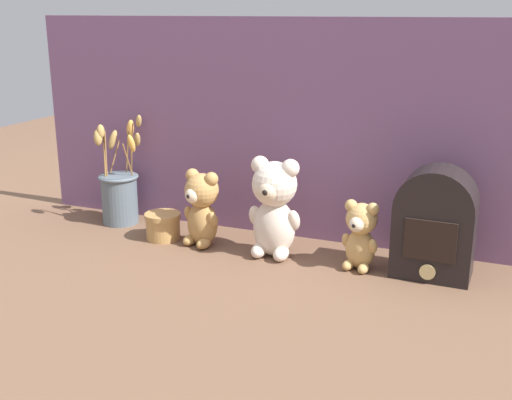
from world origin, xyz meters
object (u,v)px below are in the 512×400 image
teddy_bear_large (274,205)px  teddy_bear_small (360,234)px  decorative_tin_tall (163,226)px  flower_vase (119,192)px  vintage_radio (435,223)px  teddy_bear_medium (202,207)px

teddy_bear_large → teddy_bear_small: size_ratio=1.49×
teddy_bear_small → decorative_tin_tall: (-0.56, 0.01, -0.05)m
flower_vase → vintage_radio: (0.92, -0.05, 0.04)m
teddy_bear_medium → teddy_bear_small: (0.44, -0.01, -0.02)m
teddy_bear_large → vintage_radio: vintage_radio is taller
flower_vase → vintage_radio: bearing=-3.1°
teddy_bear_large → teddy_bear_small: (0.23, -0.01, -0.05)m
vintage_radio → decorative_tin_tall: bearing=-178.2°
teddy_bear_small → vintage_radio: size_ratio=0.65×
teddy_bear_medium → flower_vase: size_ratio=0.64×
teddy_bear_medium → flower_vase: flower_vase is taller
teddy_bear_medium → vintage_radio: vintage_radio is taller
teddy_bear_medium → decorative_tin_tall: 0.14m
teddy_bear_medium → decorative_tin_tall: bearing=178.6°
teddy_bear_small → flower_vase: flower_vase is taller
teddy_bear_large → teddy_bear_small: teddy_bear_large is taller
decorative_tin_tall → teddy_bear_large: bearing=-0.2°
teddy_bear_small → flower_vase: size_ratio=0.54×
teddy_bear_small → vintage_radio: (0.17, 0.03, 0.04)m
teddy_bear_small → teddy_bear_medium: bearing=179.3°
teddy_bear_medium → teddy_bear_small: size_ratio=1.19×
teddy_bear_medium → decorative_tin_tall: teddy_bear_medium is taller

